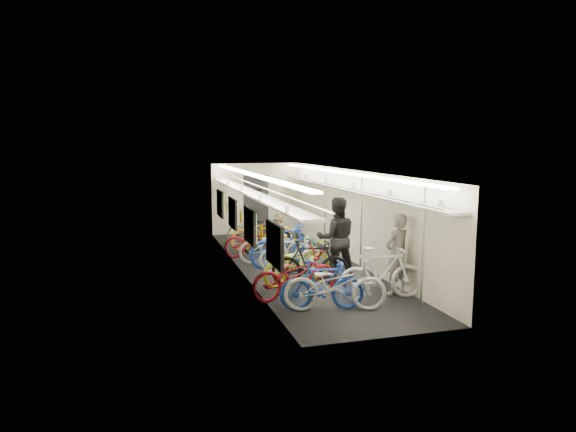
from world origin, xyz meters
TOP-DOWN VIEW (x-y plane):
  - train_car_shell at (-0.36, 0.71)m, footprint 10.00×10.00m
  - bicycle_0 at (-0.39, -3.52)m, footprint 2.01×1.11m
  - bicycle_1 at (-0.61, -3.42)m, footprint 1.65×0.74m
  - bicycle_2 at (-0.89, -2.59)m, footprint 1.96×1.02m
  - bicycle_3 at (-0.29, -1.80)m, footprint 1.76×0.78m
  - bicycle_4 at (-0.51, -1.55)m, footprint 1.92×1.23m
  - bicycle_5 at (-0.37, -0.66)m, footprint 1.65×0.89m
  - bicycle_6 at (-0.55, 0.31)m, footprint 1.93×1.20m
  - bicycle_7 at (-0.37, 0.02)m, footprint 1.91×0.78m
  - bicycle_8 at (-0.82, 1.47)m, footprint 1.88×1.01m
  - bicycle_9 at (-0.38, 1.76)m, footprint 1.67×0.90m
  - bicycle_10 at (-0.40, 2.16)m, footprint 1.94×0.70m
  - bicycle_11 at (0.74, -3.14)m, footprint 1.83×0.65m
  - bicycle_12 at (-0.40, 2.74)m, footprint 2.07×1.24m
  - passenger_near at (1.20, -2.89)m, footprint 0.71×0.59m
  - passenger_mid at (0.45, -1.43)m, footprint 1.03×0.87m
  - backpack at (1.63, -2.42)m, footprint 0.28×0.19m

SIDE VIEW (x-z plane):
  - bicycle_8 at x=-0.82m, z-range 0.00..0.94m
  - bicycle_5 at x=-0.37m, z-range 0.00..0.95m
  - bicycle_4 at x=-0.51m, z-range 0.00..0.95m
  - bicycle_1 at x=-0.61m, z-range 0.00..0.96m
  - bicycle_6 at x=-0.55m, z-range 0.00..0.96m
  - bicycle_9 at x=-0.38m, z-range 0.00..0.96m
  - bicycle_2 at x=-0.89m, z-range 0.00..0.98m
  - bicycle_0 at x=-0.39m, z-range 0.00..1.00m
  - bicycle_10 at x=-0.40m, z-range 0.00..1.01m
  - bicycle_3 at x=-0.29m, z-range 0.00..1.02m
  - bicycle_12 at x=-0.40m, z-range 0.00..1.03m
  - bicycle_11 at x=0.74m, z-range 0.00..1.08m
  - bicycle_7 at x=-0.37m, z-range 0.00..1.12m
  - passenger_near at x=1.20m, z-range 0.00..1.68m
  - passenger_mid at x=0.45m, z-range 0.00..1.89m
  - backpack at x=1.63m, z-range 1.09..1.47m
  - train_car_shell at x=-0.36m, z-range -3.34..6.66m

